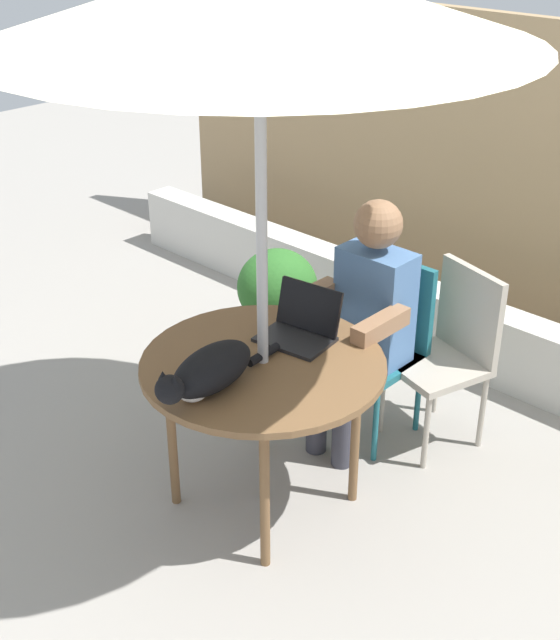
{
  "coord_description": "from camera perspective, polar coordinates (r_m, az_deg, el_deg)",
  "views": [
    {
      "loc": [
        2.09,
        -2.1,
        2.48
      ],
      "look_at": [
        0.0,
        0.1,
        0.87
      ],
      "focal_mm": 47.63,
      "sensor_mm": 36.0,
      "label": 1
    }
  ],
  "objects": [
    {
      "name": "ground_plane",
      "position": [
        3.86,
        -1.04,
        -11.98
      ],
      "size": [
        14.0,
        14.0,
        0.0
      ],
      "primitive_type": "plane",
      "color": "gray"
    },
    {
      "name": "fence_back",
      "position": [
        5.14,
        17.56,
        8.73
      ],
      "size": [
        5.92,
        0.08,
        1.79
      ],
      "primitive_type": "cube",
      "color": "tan",
      "rests_on": "ground"
    },
    {
      "name": "planter_wall_low",
      "position": [
        4.82,
        12.41,
        -0.91
      ],
      "size": [
        5.33,
        0.2,
        0.4
      ],
      "primitive_type": "cube",
      "color": "beige",
      "rests_on": "ground"
    },
    {
      "name": "patio_table",
      "position": [
        3.47,
        -1.14,
        -3.63
      ],
      "size": [
        1.01,
        1.01,
        0.72
      ],
      "color": "brown",
      "rests_on": "ground"
    },
    {
      "name": "chair_occupied",
      "position": [
        4.09,
        6.98,
        -1.0
      ],
      "size": [
        0.4,
        0.4,
        0.87
      ],
      "color": "#1E606B",
      "rests_on": "ground"
    },
    {
      "name": "chair_empty",
      "position": [
        4.07,
        11.44,
        -1.58
      ],
      "size": [
        0.5,
        0.5,
        0.87
      ],
      "color": "#B2A899",
      "rests_on": "ground"
    },
    {
      "name": "person_seated",
      "position": [
        3.9,
        5.73,
        0.38
      ],
      "size": [
        0.48,
        0.48,
        1.21
      ],
      "color": "#4C72A5",
      "rests_on": "ground"
    },
    {
      "name": "laptop",
      "position": [
        3.59,
        1.5,
        -0.21
      ],
      "size": [
        0.33,
        0.29,
        0.21
      ],
      "color": "black",
      "rests_on": "patio_table"
    },
    {
      "name": "cat",
      "position": [
        3.23,
        -4.91,
        -3.46
      ],
      "size": [
        0.23,
        0.65,
        0.17
      ],
      "color": "black",
      "rests_on": "patio_table"
    },
    {
      "name": "potted_plant_by_chair",
      "position": [
        4.56,
        -0.17,
        0.69
      ],
      "size": [
        0.43,
        0.43,
        0.73
      ],
      "color": "#595654",
      "rests_on": "ground"
    }
  ]
}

